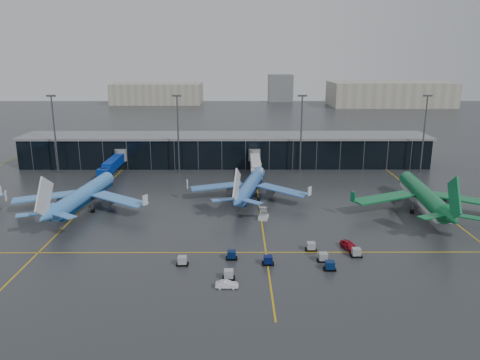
{
  "coord_description": "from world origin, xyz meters",
  "views": [
    {
      "loc": [
        4.56,
        -100.48,
        37.75
      ],
      "look_at": [
        5.0,
        18.0,
        6.0
      ],
      "focal_mm": 35.0,
      "sensor_mm": 36.0,
      "label": 1
    }
  ],
  "objects_px": {
    "service_van_white": "(227,284)",
    "service_van_red": "(349,246)",
    "airliner_arkefly": "(83,185)",
    "baggage_carts": "(280,259)",
    "mobile_airstair": "(263,216)",
    "airliner_aer_lingus": "(424,185)",
    "airliner_klm_near": "(250,177)"
  },
  "relations": [
    {
      "from": "mobile_airstair",
      "to": "service_van_red",
      "type": "height_order",
      "value": "mobile_airstair"
    },
    {
      "from": "airliner_arkefly",
      "to": "service_van_red",
      "type": "distance_m",
      "value": 66.12
    },
    {
      "from": "service_van_white",
      "to": "airliner_aer_lingus",
      "type": "bearing_deg",
      "value": -49.88
    },
    {
      "from": "airliner_arkefly",
      "to": "airliner_aer_lingus",
      "type": "xyz_separation_m",
      "value": [
        84.57,
        -1.38,
        0.28
      ]
    },
    {
      "from": "baggage_carts",
      "to": "service_van_white",
      "type": "bearing_deg",
      "value": -135.2
    },
    {
      "from": "baggage_carts",
      "to": "mobile_airstair",
      "type": "bearing_deg",
      "value": 94.12
    },
    {
      "from": "service_van_white",
      "to": "airliner_klm_near",
      "type": "bearing_deg",
      "value": -5.44
    },
    {
      "from": "airliner_arkefly",
      "to": "service_van_white",
      "type": "height_order",
      "value": "airliner_arkefly"
    },
    {
      "from": "airliner_arkefly",
      "to": "airliner_aer_lingus",
      "type": "bearing_deg",
      "value": 5.35
    },
    {
      "from": "airliner_arkefly",
      "to": "mobile_airstair",
      "type": "xyz_separation_m",
      "value": [
        44.6,
        -7.02,
        -5.59
      ]
    },
    {
      "from": "airliner_arkefly",
      "to": "service_van_red",
      "type": "bearing_deg",
      "value": -16.22
    },
    {
      "from": "service_van_red",
      "to": "service_van_white",
      "type": "xyz_separation_m",
      "value": [
        -24.19,
        -15.93,
        -0.19
      ]
    },
    {
      "from": "airliner_arkefly",
      "to": "service_van_red",
      "type": "height_order",
      "value": "airliner_arkefly"
    },
    {
      "from": "baggage_carts",
      "to": "airliner_klm_near",
      "type": "bearing_deg",
      "value": 96.3
    },
    {
      "from": "airliner_aer_lingus",
      "to": "mobile_airstair",
      "type": "distance_m",
      "value": 40.79
    },
    {
      "from": "baggage_carts",
      "to": "service_van_white",
      "type": "xyz_separation_m",
      "value": [
        -9.69,
        -9.62,
        -0.13
      ]
    },
    {
      "from": "service_van_red",
      "to": "airliner_aer_lingus",
      "type": "bearing_deg",
      "value": 25.52
    },
    {
      "from": "mobile_airstair",
      "to": "airliner_arkefly",
      "type": "bearing_deg",
      "value": -178.94
    },
    {
      "from": "airliner_aer_lingus",
      "to": "mobile_airstair",
      "type": "relative_size",
      "value": 12.23
    },
    {
      "from": "airliner_aer_lingus",
      "to": "baggage_carts",
      "type": "relative_size",
      "value": 1.22
    },
    {
      "from": "airliner_aer_lingus",
      "to": "service_van_white",
      "type": "relative_size",
      "value": 11.3
    },
    {
      "from": "airliner_aer_lingus",
      "to": "service_van_red",
      "type": "distance_m",
      "value": 34.12
    },
    {
      "from": "airliner_arkefly",
      "to": "service_van_white",
      "type": "relative_size",
      "value": 10.82
    },
    {
      "from": "baggage_carts",
      "to": "mobile_airstair",
      "type": "height_order",
      "value": "mobile_airstair"
    },
    {
      "from": "airliner_aer_lingus",
      "to": "baggage_carts",
      "type": "height_order",
      "value": "airliner_aer_lingus"
    },
    {
      "from": "airliner_arkefly",
      "to": "service_van_white",
      "type": "bearing_deg",
      "value": -42.0
    },
    {
      "from": "baggage_carts",
      "to": "airliner_aer_lingus",
      "type": "bearing_deg",
      "value": 38.28
    },
    {
      "from": "service_van_white",
      "to": "service_van_red",
      "type": "bearing_deg",
      "value": -56.23
    },
    {
      "from": "airliner_klm_near",
      "to": "service_van_white",
      "type": "xyz_separation_m",
      "value": [
        -5.18,
        -50.5,
        -5.3
      ]
    },
    {
      "from": "airliner_arkefly",
      "to": "airliner_klm_near",
      "type": "bearing_deg",
      "value": 18.88
    },
    {
      "from": "airliner_aer_lingus",
      "to": "baggage_carts",
      "type": "distance_m",
      "value": 49.02
    },
    {
      "from": "airliner_klm_near",
      "to": "baggage_carts",
      "type": "distance_m",
      "value": 41.45
    }
  ]
}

